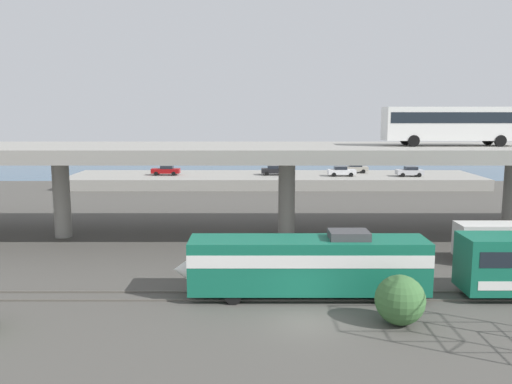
% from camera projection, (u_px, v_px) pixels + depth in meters
% --- Properties ---
extents(ground_plane, '(260.00, 260.00, 0.00)m').
position_uv_depth(ground_plane, '(307.00, 322.00, 28.83)').
color(ground_plane, '#4C4944').
extents(rail_strip_near, '(110.00, 0.12, 0.12)m').
position_uv_depth(rail_strip_near, '(302.00, 300.00, 32.04)').
color(rail_strip_near, '#59544C').
rests_on(rail_strip_near, ground_plane).
extents(rail_strip_far, '(110.00, 0.12, 0.12)m').
position_uv_depth(rail_strip_far, '(300.00, 292.00, 33.52)').
color(rail_strip_far, '#59544C').
rests_on(rail_strip_far, ground_plane).
extents(train_locomotive, '(15.46, 3.04, 4.18)m').
position_uv_depth(train_locomotive, '(296.00, 263.00, 32.46)').
color(train_locomotive, '#14664C').
rests_on(train_locomotive, ground_plane).
extents(highway_overpass, '(96.00, 12.81, 8.36)m').
position_uv_depth(highway_overpass, '(287.00, 154.00, 47.49)').
color(highway_overpass, gray).
rests_on(highway_overpass, ground_plane).
extents(transit_bus_on_overpass, '(12.00, 2.68, 3.40)m').
position_uv_depth(transit_bus_on_overpass, '(453.00, 122.00, 46.45)').
color(transit_bus_on_overpass, silver).
rests_on(transit_bus_on_overpass, highway_overpass).
extents(service_truck_east, '(6.80, 2.46, 3.04)m').
position_uv_depth(service_truck_east, '(499.00, 242.00, 39.98)').
color(service_truck_east, '#B7B7BC').
rests_on(service_truck_east, ground_plane).
extents(pier_parking_lot, '(63.19, 13.43, 1.63)m').
position_uv_depth(pier_parking_lot, '(273.00, 180.00, 83.10)').
color(pier_parking_lot, gray).
rests_on(pier_parking_lot, ground_plane).
extents(parked_car_0, '(4.32, 1.96, 1.50)m').
position_uv_depth(parked_car_0, '(354.00, 168.00, 85.55)').
color(parked_car_0, '#9E998C').
rests_on(parked_car_0, pier_parking_lot).
extents(parked_car_1, '(4.00, 1.95, 1.50)m').
position_uv_depth(parked_car_1, '(409.00, 171.00, 80.68)').
color(parked_car_1, '#B7B7BC').
rests_on(parked_car_1, pier_parking_lot).
extents(parked_car_2, '(4.19, 1.88, 1.50)m').
position_uv_depth(parked_car_2, '(341.00, 171.00, 81.01)').
color(parked_car_2, silver).
rests_on(parked_car_2, pier_parking_lot).
extents(parked_car_3, '(4.34, 1.84, 1.50)m').
position_uv_depth(parked_car_3, '(166.00, 170.00, 82.28)').
color(parked_car_3, maroon).
rests_on(parked_car_3, pier_parking_lot).
extents(parked_car_4, '(4.21, 1.94, 1.50)m').
position_uv_depth(parked_car_4, '(274.00, 170.00, 82.51)').
color(parked_car_4, black).
rests_on(parked_car_4, pier_parking_lot).
extents(harbor_water, '(140.00, 36.00, 0.01)m').
position_uv_depth(harbor_water, '(270.00, 169.00, 105.97)').
color(harbor_water, '#385B7A').
rests_on(harbor_water, ground_plane).
extents(shrub_right, '(2.70, 2.70, 2.70)m').
position_uv_depth(shrub_right, '(400.00, 300.00, 28.40)').
color(shrub_right, '#3B6736').
rests_on(shrub_right, ground_plane).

